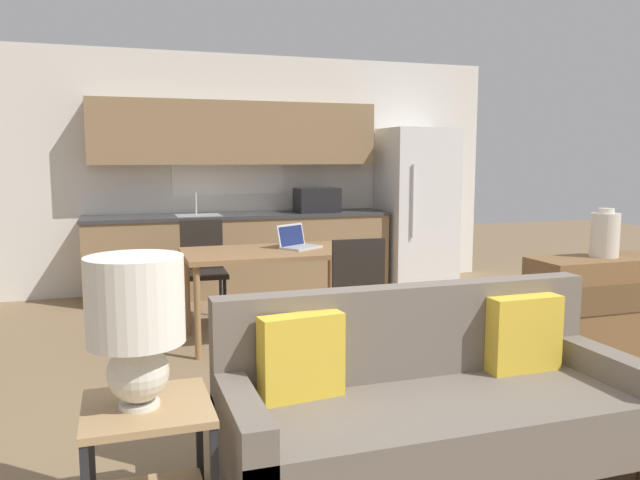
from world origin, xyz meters
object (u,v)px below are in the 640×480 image
object	(u,v)px
dining_table	(270,259)
couch	(429,403)
table_lamp	(136,317)
refrigerator	(416,206)
vase	(605,234)
dining_chair_near_right	(353,293)
side_table	(149,446)
dining_chair_far_left	(203,266)
credenza	(596,316)
laptop	(297,242)

from	to	relation	value
dining_table	couch	size ratio (longest dim) A/B	0.70
dining_table	table_lamp	bearing A→B (deg)	-114.39
refrigerator	vase	world-z (taller)	refrigerator
couch	dining_chair_near_right	world-z (taller)	dining_chair_near_right
side_table	dining_chair_far_left	bearing A→B (deg)	78.69
side_table	credenza	bearing A→B (deg)	17.47
side_table	vase	world-z (taller)	vase
refrigerator	couch	bearing A→B (deg)	-115.99
vase	dining_chair_far_left	distance (m)	3.44
dining_table	dining_chair_far_left	xyz separation A→B (m)	(-0.45, 0.81, -0.17)
side_table	couch	bearing A→B (deg)	4.59
vase	laptop	world-z (taller)	vase
dining_table	dining_chair_near_right	distance (m)	0.88
dining_chair_near_right	laptop	bearing A→B (deg)	-74.28
table_lamp	vase	distance (m)	3.34
dining_chair_near_right	side_table	bearing A→B (deg)	50.03
vase	credenza	bearing A→B (deg)	-157.21
table_lamp	dining_chair_near_right	size ratio (longest dim) A/B	0.64
side_table	laptop	world-z (taller)	laptop
dining_chair_far_left	dining_chair_near_right	size ratio (longest dim) A/B	1.00
couch	dining_chair_far_left	size ratio (longest dim) A/B	2.16
dining_table	credenza	xyz separation A→B (m)	(1.97, -1.54, -0.27)
dining_chair_far_left	laptop	bearing A→B (deg)	-43.58
couch	credenza	distance (m)	1.97
dining_chair_far_left	credenza	bearing A→B (deg)	-41.14
dining_chair_near_right	laptop	xyz separation A→B (m)	(-0.20, 0.80, 0.29)
refrigerator	vase	bearing A→B (deg)	-94.12
dining_chair_near_right	dining_table	bearing A→B (deg)	-56.92
dining_table	side_table	distance (m)	2.77
laptop	dining_chair_far_left	bearing A→B (deg)	100.41
credenza	dining_chair_near_right	bearing A→B (deg)	152.03
table_lamp	dining_chair_far_left	xyz separation A→B (m)	(0.69, 3.34, -0.38)
refrigerator	table_lamp	bearing A→B (deg)	-128.13
dining_table	laptop	world-z (taller)	laptop
side_table	table_lamp	xyz separation A→B (m)	(-0.03, -0.01, 0.54)
laptop	refrigerator	bearing A→B (deg)	8.05
dining_table	couch	bearing A→B (deg)	-85.11
refrigerator	table_lamp	xyz separation A→B (m)	(-3.42, -4.36, -0.03)
dining_table	credenza	size ratio (longest dim) A/B	1.47
dining_chair_near_right	vase	bearing A→B (deg)	155.14
couch	side_table	distance (m)	1.33
vase	dining_chair_near_right	xyz separation A→B (m)	(-1.58, 0.78, -0.47)
side_table	refrigerator	bearing A→B (deg)	52.04
refrigerator	dining_chair_far_left	world-z (taller)	refrigerator
dining_table	couch	distance (m)	2.45
refrigerator	laptop	distance (m)	2.69
couch	vase	bearing A→B (deg)	26.01
refrigerator	vase	size ratio (longest dim) A/B	5.52
credenza	dining_chair_near_right	xyz separation A→B (m)	(-1.52, 0.81, 0.10)
vase	dining_chair_far_left	world-z (taller)	vase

